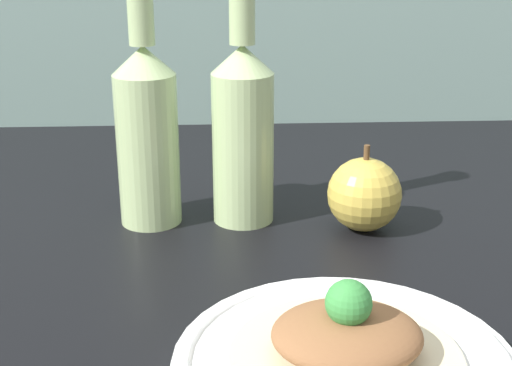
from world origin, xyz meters
The scene contains 6 objects.
ground_plane centered at (0.00, 0.00, -2.00)cm, with size 180.00×110.00×4.00cm, color black.
plate centered at (3.47, -16.60, 0.99)cm, with size 25.03×25.03×1.86cm.
plated_food centered at (3.47, -16.60, 3.31)cm, with size 16.79×16.79×6.24cm.
cider_bottle_left centered at (-12.94, 12.93, 10.60)cm, with size 6.59×6.59×27.58cm.
cider_bottle_right centered at (-2.86, 12.93, 10.60)cm, with size 6.59×6.59×27.58cm.
apple centered at (9.80, 9.63, 3.93)cm, with size 7.84×7.84×9.34cm.
Camera 1 is at (-5.15, -59.62, 31.03)cm, focal length 50.00 mm.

